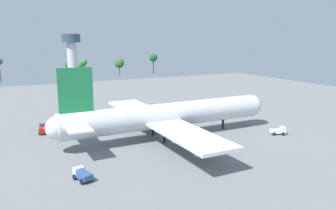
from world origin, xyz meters
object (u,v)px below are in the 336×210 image
Objects in this scene: catering_truck at (43,129)px; pushback_tractor at (279,131)px; control_tower at (72,52)px; safety_cone_nose at (253,125)px; cargo_airplane at (167,116)px; maintenance_van at (179,113)px; fuel_truck at (82,175)px.

pushback_tractor is (56.61, -30.44, -0.15)m from catering_truck.
control_tower reaches higher than pushback_tractor.
cargo_airplane is at bearing 176.54° from safety_cone_nose.
control_tower reaches higher than catering_truck.
cargo_airplane is 30.63m from pushback_tractor.
maintenance_van is 0.16× the size of control_tower.
pushback_tractor is at bearing -28.26° from catering_truck.
pushback_tractor is 54.27m from fuel_truck.
safety_cone_nose is 0.03× the size of control_tower.
pushback_tractor is at bearing -22.06° from cargo_airplane.
catering_truck is (-28.58, 19.08, -4.69)m from cargo_airplane.
cargo_airplane is at bearing -126.06° from maintenance_van.
pushback_tractor reaches higher than maintenance_van.
control_tower reaches higher than maintenance_van.
safety_cone_nose is 132.57m from control_tower.
cargo_airplane reaches higher than maintenance_van.
pushback_tractor is 9.71m from safety_cone_nose.
fuel_truck is at bearing -174.38° from pushback_tractor.
cargo_airplane is 34.68m from catering_truck.
pushback_tractor is 33.84m from maintenance_van.
pushback_tractor is (28.03, -11.36, -4.84)m from cargo_airplane.
maintenance_van is at bearing 122.44° from safety_cone_nose.
safety_cone_nose is at bearing -78.46° from control_tower.
cargo_airplane is 28.28m from safety_cone_nose.
safety_cone_nose is (13.48, -21.20, -0.68)m from maintenance_van.
cargo_airplane reaches higher than pushback_tractor.
catering_truck is at bearing -105.51° from control_tower.
fuel_truck is 0.17× the size of control_tower.
catering_truck is 0.17× the size of control_tower.
fuel_truck is 1.06× the size of maintenance_van.
catering_truck is 1.05× the size of fuel_truck.
control_tower is at bearing 74.49° from catering_truck.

